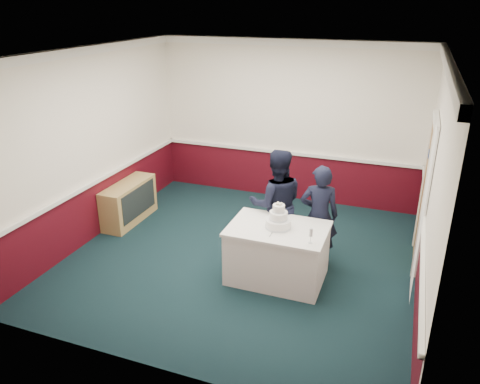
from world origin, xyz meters
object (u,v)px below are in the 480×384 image
(person_man, at_px, (276,204))
(wedding_cake, at_px, (278,220))
(cake_table, at_px, (277,253))
(person_woman, at_px, (319,216))
(cake_knife, at_px, (272,233))
(champagne_flute, at_px, (311,233))
(sideboard, at_px, (129,202))

(person_man, bearing_deg, wedding_cake, 86.76)
(cake_table, height_order, person_woman, person_woman)
(cake_knife, distance_m, person_man, 0.85)
(wedding_cake, distance_m, person_man, 0.67)
(wedding_cake, bearing_deg, champagne_flute, -29.25)
(cake_table, distance_m, cake_knife, 0.44)
(champagne_flute, height_order, person_man, person_man)
(champagne_flute, xyz_separation_m, person_man, (-0.71, 0.91, -0.09))
(cake_knife, relative_size, person_woman, 0.14)
(cake_table, bearing_deg, champagne_flute, -29.25)
(champagne_flute, bearing_deg, person_woman, 94.55)
(champagne_flute, bearing_deg, wedding_cake, 150.75)
(person_man, xyz_separation_m, person_woman, (0.64, -0.01, -0.08))
(sideboard, relative_size, person_woman, 0.79)
(wedding_cake, xyz_separation_m, person_woman, (0.43, 0.62, -0.14))
(cake_knife, xyz_separation_m, champagne_flute, (0.53, -0.08, 0.14))
(sideboard, bearing_deg, cake_knife, -20.32)
(sideboard, relative_size, person_man, 0.72)
(sideboard, xyz_separation_m, person_woman, (3.36, -0.25, 0.41))
(cake_table, bearing_deg, person_man, 108.38)
(person_woman, bearing_deg, champagne_flute, 81.82)
(sideboard, height_order, champagne_flute, champagne_flute)
(champagne_flute, relative_size, person_woman, 0.14)
(cake_table, xyz_separation_m, person_man, (-0.21, 0.63, 0.44))
(person_man, bearing_deg, cake_table, 86.76)
(cake_table, xyz_separation_m, wedding_cake, (0.00, 0.00, 0.50))
(person_man, bearing_deg, person_woman, 157.71)
(cake_table, height_order, cake_knife, cake_knife)
(champagne_flute, height_order, person_woman, person_woman)
(wedding_cake, bearing_deg, sideboard, 163.39)
(cake_table, relative_size, person_man, 0.79)
(wedding_cake, bearing_deg, cake_table, -90.00)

